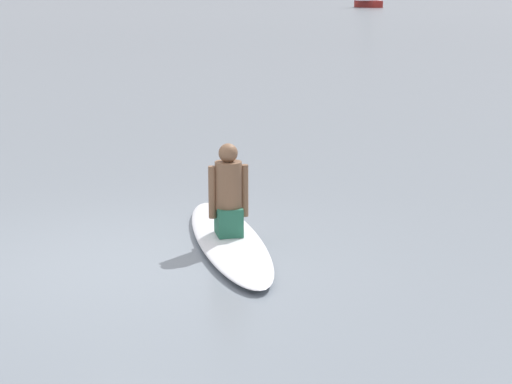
{
  "coord_description": "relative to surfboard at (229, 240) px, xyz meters",
  "views": [
    {
      "loc": [
        -4.55,
        7.08,
        2.8
      ],
      "look_at": [
        -1.02,
        -0.9,
        0.64
      ],
      "focal_mm": 59.51,
      "sensor_mm": 36.0,
      "label": 1
    }
  ],
  "objects": [
    {
      "name": "person_paddler",
      "position": [
        0.0,
        0.0,
        0.52
      ],
      "size": [
        0.42,
        0.43,
        1.01
      ],
      "rotation": [
        0.0,
        0.0,
        2.2
      ],
      "color": "#26664C",
      "rests_on": "surfboard"
    },
    {
      "name": "surfboard",
      "position": [
        0.0,
        0.0,
        0.0
      ],
      "size": [
        2.47,
        3.05,
        0.12
      ],
      "primitive_type": "ellipsoid",
      "rotation": [
        0.0,
        0.0,
        2.2
      ],
      "color": "white",
      "rests_on": "ground"
    },
    {
      "name": "ground_plane",
      "position": [
        0.68,
        0.94,
        -0.06
      ],
      "size": [
        400.0,
        400.0,
        0.0
      ],
      "primitive_type": "plane",
      "color": "gray"
    }
  ]
}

